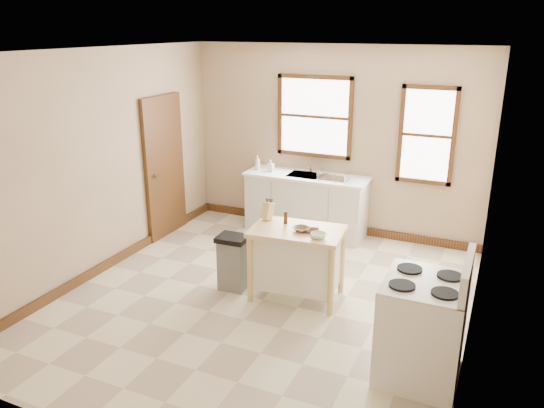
{
  "coord_description": "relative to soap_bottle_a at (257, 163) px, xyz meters",
  "views": [
    {
      "loc": [
        2.36,
        -4.98,
        3.05
      ],
      "look_at": [
        -0.06,
        0.4,
        1.05
      ],
      "focal_mm": 35.0,
      "sensor_mm": 36.0,
      "label": 1
    }
  ],
  "objects": [
    {
      "name": "bowl_a",
      "position": [
        1.5,
        -1.98,
        -0.15
      ],
      "size": [
        0.23,
        0.23,
        0.05
      ],
      "primitive_type": "imported",
      "rotation": [
        0.0,
        0.0,
        -0.32
      ],
      "color": "brown",
      "rests_on": "kitchen_island"
    },
    {
      "name": "soap_bottle_b",
      "position": [
        0.24,
        -0.03,
        -0.02
      ],
      "size": [
        0.08,
        0.08,
        0.18
      ],
      "primitive_type": "imported",
      "rotation": [
        0.0,
        0.0,
        -0.01
      ],
      "color": "#B2B2B2",
      "rests_on": "sink_counter"
    },
    {
      "name": "bowl_c",
      "position": [
        1.74,
        -2.1,
        -0.15
      ],
      "size": [
        0.23,
        0.23,
        0.05
      ],
      "primitive_type": "imported",
      "rotation": [
        0.0,
        0.0,
        0.44
      ],
      "color": "white",
      "rests_on": "kitchen_island"
    },
    {
      "name": "floor",
      "position": [
        1.11,
        -2.18,
        -1.03
      ],
      "size": [
        5.0,
        5.0,
        0.0
      ],
      "primitive_type": "plane",
      "color": "beige",
      "rests_on": "ground"
    },
    {
      "name": "bowl_b",
      "position": [
        1.63,
        -1.97,
        -0.16
      ],
      "size": [
        0.18,
        0.18,
        0.04
      ],
      "primitive_type": "imported",
      "rotation": [
        0.0,
        0.0,
        0.22
      ],
      "color": "brown",
      "rests_on": "kitchen_island"
    },
    {
      "name": "wall_left",
      "position": [
        -1.14,
        -2.18,
        0.37
      ],
      "size": [
        0.04,
        5.0,
        2.8
      ],
      "primitive_type": "cube",
      "color": "tan",
      "rests_on": "ground"
    },
    {
      "name": "trash_bin",
      "position": [
        0.66,
        -2.07,
        -0.69
      ],
      "size": [
        0.37,
        0.31,
        0.68
      ],
      "primitive_type": null,
      "rotation": [
        0.0,
        0.0,
        0.05
      ],
      "color": "gray",
      "rests_on": "ground"
    },
    {
      "name": "pepper_grinder",
      "position": [
        1.25,
        -1.84,
        -0.1
      ],
      "size": [
        0.06,
        0.06,
        0.15
      ],
      "primitive_type": "cylinder",
      "rotation": [
        0.0,
        0.0,
        0.41
      ],
      "color": "#482413",
      "rests_on": "kitchen_island"
    },
    {
      "name": "gas_stove",
      "position": [
        3.0,
        -2.86,
        -0.42
      ],
      "size": [
        0.76,
        0.77,
        1.22
      ],
      "primitive_type": null,
      "color": "white",
      "rests_on": "ground"
    },
    {
      "name": "door_left",
      "position": [
        -1.1,
        -0.88,
        0.02
      ],
      "size": [
        0.06,
        0.9,
        2.1
      ],
      "primitive_type": "cube",
      "color": "#341D0E",
      "rests_on": "ground"
    },
    {
      "name": "faucet",
      "position": [
        0.81,
        0.2,
        -0.0
      ],
      "size": [
        0.03,
        0.03,
        0.22
      ],
      "primitive_type": "cylinder",
      "color": "silver",
      "rests_on": "sink_counter"
    },
    {
      "name": "wall_right",
      "position": [
        3.36,
        -2.18,
        0.37
      ],
      "size": [
        0.04,
        5.0,
        2.8
      ],
      "primitive_type": "cube",
      "color": "tan",
      "rests_on": "ground"
    },
    {
      "name": "sink_counter",
      "position": [
        0.81,
        0.02,
        -0.57
      ],
      "size": [
        1.86,
        0.62,
        0.92
      ],
      "primitive_type": null,
      "color": "beige",
      "rests_on": "ground"
    },
    {
      "name": "baseboard_back",
      "position": [
        1.11,
        0.29,
        -0.97
      ],
      "size": [
        4.5,
        0.04,
        0.12
      ],
      "primitive_type": "cube",
      "color": "#341D0E",
      "rests_on": "ground"
    },
    {
      "name": "knife_block",
      "position": [
        1.0,
        -1.8,
        -0.08
      ],
      "size": [
        0.13,
        0.13,
        0.2
      ],
      "primitive_type": null,
      "rotation": [
        0.0,
        0.0,
        -0.33
      ],
      "color": "tan",
      "rests_on": "kitchen_island"
    },
    {
      "name": "ceiling",
      "position": [
        1.11,
        -2.18,
        1.77
      ],
      "size": [
        5.0,
        5.0,
        0.0
      ],
      "primitive_type": "plane",
      "rotation": [
        3.14,
        0.0,
        0.0
      ],
      "color": "white",
      "rests_on": "ground"
    },
    {
      "name": "soap_bottle_a",
      "position": [
        0.0,
        0.0,
        0.0
      ],
      "size": [
        0.1,
        0.1,
        0.22
      ],
      "primitive_type": "imported",
      "rotation": [
        0.0,
        0.0,
        0.21
      ],
      "color": "#B2B2B2",
      "rests_on": "sink_counter"
    },
    {
      "name": "wall_back",
      "position": [
        1.11,
        0.32,
        0.37
      ],
      "size": [
        4.5,
        0.04,
        2.8
      ],
      "primitive_type": "cube",
      "color": "tan",
      "rests_on": "ground"
    },
    {
      "name": "kitchen_island",
      "position": [
        1.44,
        -1.95,
        -0.6
      ],
      "size": [
        1.1,
        0.75,
        0.85
      ],
      "primitive_type": null,
      "rotation": [
        0.0,
        0.0,
        0.09
      ],
      "color": "#F7DA91",
      "rests_on": "ground"
    },
    {
      "name": "window_side",
      "position": [
        2.46,
        0.3,
        0.57
      ],
      "size": [
        0.77,
        0.06,
        1.37
      ],
      "primitive_type": null,
      "color": "#341D0E",
      "rests_on": "wall_back"
    },
    {
      "name": "baseboard_left",
      "position": [
        -1.11,
        -2.18,
        -0.97
      ],
      "size": [
        0.04,
        5.0,
        0.12
      ],
      "primitive_type": "cube",
      "color": "#341D0E",
      "rests_on": "ground"
    },
    {
      "name": "dish_rack",
      "position": [
        1.25,
        -0.05,
        -0.06
      ],
      "size": [
        0.48,
        0.39,
        0.11
      ],
      "primitive_type": null,
      "rotation": [
        0.0,
        0.0,
        -0.17
      ],
      "color": "silver",
      "rests_on": "sink_counter"
    },
    {
      "name": "window_main",
      "position": [
        0.81,
        0.3,
        0.72
      ],
      "size": [
        1.17,
        0.06,
        1.22
      ],
      "primitive_type": null,
      "color": "#341D0E",
      "rests_on": "wall_back"
    }
  ]
}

